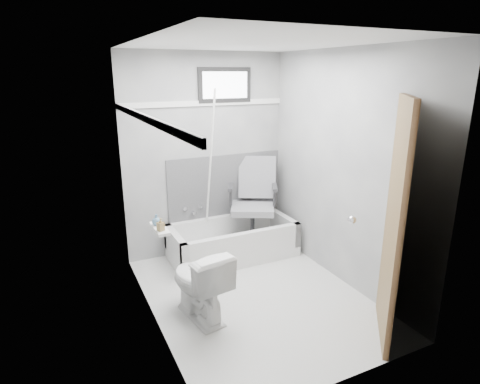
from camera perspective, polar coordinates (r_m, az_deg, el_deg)
floor at (r=4.17m, az=2.15°, el=-14.55°), size 2.60×2.60×0.00m
ceiling at (r=3.58m, az=2.59°, el=20.47°), size 2.60×2.60×0.00m
wall_back at (r=4.85m, az=-4.88°, el=5.16°), size 2.00×0.02×2.40m
wall_front at (r=2.68m, az=15.52°, el=-5.02°), size 2.00×0.02×2.40m
wall_left at (r=3.36m, az=-12.89°, el=-0.38°), size 0.02×2.60×2.40m
wall_right at (r=4.25m, az=14.38°, el=3.04°), size 0.02×2.60×2.40m
bathtub at (r=4.89m, az=-1.02°, el=-6.87°), size 1.50×0.70×0.42m
office_chair at (r=4.90m, az=1.79°, el=-1.43°), size 0.81×0.81×1.05m
toilet at (r=3.72m, az=-5.85°, el=-12.79°), size 0.50×0.75×0.68m
door at (r=3.45m, az=27.51°, el=-4.97°), size 0.78×0.78×2.00m
window at (r=4.84m, az=-2.19°, el=14.96°), size 0.66×0.04×0.40m
backerboard at (r=5.03m, az=-2.06°, el=0.93°), size 1.50×0.02×0.78m
trim_back at (r=4.76m, az=-5.00°, el=12.47°), size 2.00×0.02×0.06m
trim_left at (r=3.24m, az=-13.38°, el=10.18°), size 0.02×2.60×0.06m
pole at (r=4.65m, az=-4.32°, el=2.78°), size 0.02×0.44×1.91m
shelf at (r=3.45m, az=-11.35°, el=-5.10°), size 0.10×0.32×0.02m
soap_bottle_a at (r=3.36m, az=-11.23°, el=-4.55°), size 0.07×0.07×0.11m
soap_bottle_b at (r=3.48m, az=-11.82°, el=-3.88°), size 0.10×0.10×0.10m
faucet at (r=4.93m, az=-6.74°, el=-2.54°), size 0.26×0.10×0.16m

